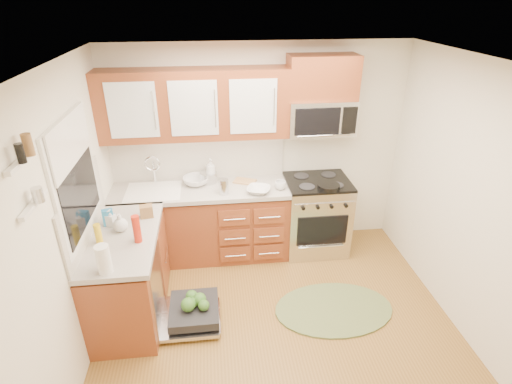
{
  "coord_description": "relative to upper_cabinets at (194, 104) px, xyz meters",
  "views": [
    {
      "loc": [
        -0.56,
        -2.76,
        2.98
      ],
      "look_at": [
        -0.14,
        0.85,
        1.14
      ],
      "focal_mm": 28.0,
      "sensor_mm": 36.0,
      "label": 1
    }
  ],
  "objects": [
    {
      "name": "countertop_back",
      "position": [
        0.0,
        -0.14,
        -0.97
      ],
      "size": [
        2.07,
        0.64,
        0.05
      ],
      "primitive_type": "cube",
      "color": "#B4AEA5",
      "rests_on": "base_cabinet_back"
    },
    {
      "name": "rug",
      "position": [
        1.34,
        -1.29,
        -1.86
      ],
      "size": [
        1.37,
        1.04,
        0.02
      ],
      "primitive_type": null,
      "rotation": [
        0.0,
        0.0,
        -0.21
      ],
      "color": "#627040",
      "rests_on": "ground"
    },
    {
      "name": "cup",
      "position": [
        0.93,
        -0.27,
        -0.9
      ],
      "size": [
        0.17,
        0.17,
        0.1
      ],
      "primitive_type": "imported",
      "rotation": [
        0.0,
        0.0,
        -0.39
      ],
      "color": "#999999",
      "rests_on": "countertop_back"
    },
    {
      "name": "cabinet_over_mw",
      "position": [
        1.41,
        0.0,
        0.26
      ],
      "size": [
        0.76,
        0.35,
        0.47
      ],
      "primitive_type": "cube",
      "color": "brown",
      "rests_on": "ground"
    },
    {
      "name": "floor",
      "position": [
        0.73,
        -1.57,
        -1.88
      ],
      "size": [
        3.5,
        3.5,
        0.0
      ],
      "primitive_type": "plane",
      "color": "brown",
      "rests_on": "ground"
    },
    {
      "name": "blue_carton",
      "position": [
        -0.88,
        -0.84,
        -0.87
      ],
      "size": [
        0.11,
        0.09,
        0.16
      ],
      "primitive_type": "cube",
      "rotation": [
        0.0,
        0.0,
        0.25
      ],
      "color": "#2882BD",
      "rests_on": "countertop_left"
    },
    {
      "name": "paper_towel_roll",
      "position": [
        -0.75,
        -1.59,
        -0.82
      ],
      "size": [
        0.12,
        0.12,
        0.25
      ],
      "primitive_type": "cylinder",
      "rotation": [
        0.0,
        0.0,
        0.03
      ],
      "color": "white",
      "rests_on": "countertop_left"
    },
    {
      "name": "mustard_bottle",
      "position": [
        -0.9,
        -1.15,
        -0.85
      ],
      "size": [
        0.07,
        0.07,
        0.19
      ],
      "primitive_type": "cylinder",
      "rotation": [
        0.0,
        0.0,
        -0.07
      ],
      "color": "yellow",
      "rests_on": "countertop_left"
    },
    {
      "name": "canister",
      "position": [
        0.27,
        -0.31,
        -0.86
      ],
      "size": [
        0.14,
        0.14,
        0.18
      ],
      "primitive_type": "cylinder",
      "rotation": [
        0.0,
        0.0,
        0.29
      ],
      "color": "silver",
      "rests_on": "countertop_back"
    },
    {
      "name": "wall_back",
      "position": [
        0.73,
        0.18,
        -0.62
      ],
      "size": [
        3.5,
        0.04,
        2.5
      ],
      "primitive_type": "cube",
      "color": "silver",
      "rests_on": "ground"
    },
    {
      "name": "wall_right",
      "position": [
        2.48,
        -1.57,
        -0.62
      ],
      "size": [
        0.04,
        3.5,
        2.5
      ],
      "primitive_type": "cube",
      "color": "silver",
      "rests_on": "ground"
    },
    {
      "name": "soap_bottle_a",
      "position": [
        0.14,
        0.02,
        -0.8
      ],
      "size": [
        0.15,
        0.15,
        0.3
      ],
      "primitive_type": "imported",
      "rotation": [
        0.0,
        0.0,
        0.34
      ],
      "color": "#999999",
      "rests_on": "countertop_back"
    },
    {
      "name": "wall_left",
      "position": [
        -1.02,
        -1.57,
        -0.62
      ],
      "size": [
        0.04,
        3.5,
        2.5
      ],
      "primitive_type": "cube",
      "color": "silver",
      "rests_on": "ground"
    },
    {
      "name": "bowl_b",
      "position": [
        -0.04,
        -0.02,
        -0.9
      ],
      "size": [
        0.32,
        0.32,
        0.09
      ],
      "primitive_type": "imported",
      "rotation": [
        0.0,
        0.0,
        -0.05
      ],
      "color": "#999999",
      "rests_on": "countertop_back"
    },
    {
      "name": "window",
      "position": [
        -1.01,
        -1.07,
        -0.32
      ],
      "size": [
        0.03,
        1.05,
        1.05
      ],
      "primitive_type": null,
      "color": "white",
      "rests_on": "ground"
    },
    {
      "name": "window_blind",
      "position": [
        -0.98,
        -1.07,
        0.0
      ],
      "size": [
        0.02,
        0.96,
        0.4
      ],
      "primitive_type": "cube",
      "color": "white",
      "rests_on": "ground"
    },
    {
      "name": "shelf_lower",
      "position": [
        -0.99,
        -1.92,
        -0.12
      ],
      "size": [
        0.04,
        0.4,
        0.03
      ],
      "primitive_type": "cube",
      "color": "white",
      "rests_on": "ground"
    },
    {
      "name": "shelf_upper",
      "position": [
        -0.99,
        -1.92,
        0.17
      ],
      "size": [
        0.04,
        0.4,
        0.03
      ],
      "primitive_type": "cube",
      "color": "white",
      "rests_on": "ground"
    },
    {
      "name": "soap_bottle_b",
      "position": [
        -0.85,
        -0.85,
        -0.86
      ],
      "size": [
        0.1,
        0.1,
        0.17
      ],
      "primitive_type": "imported",
      "rotation": [
        0.0,
        0.0,
        -0.34
      ],
      "color": "#999999",
      "rests_on": "countertop_left"
    },
    {
      "name": "skillet",
      "position": [
        1.47,
        -0.36,
        -0.9
      ],
      "size": [
        0.28,
        0.28,
        0.05
      ],
      "primitive_type": "cylinder",
      "rotation": [
        0.0,
        0.0,
        0.1
      ],
      "color": "black",
      "rests_on": "range"
    },
    {
      "name": "wooden_box",
      "position": [
        -0.52,
        -0.73,
        -0.89
      ],
      "size": [
        0.14,
        0.11,
        0.13
      ],
      "primitive_type": "cube",
      "rotation": [
        0.0,
        0.0,
        0.18
      ],
      "color": "brown",
      "rests_on": "countertop_left"
    },
    {
      "name": "stock_pot",
      "position": [
        0.11,
        0.03,
        -0.89
      ],
      "size": [
        0.25,
        0.25,
        0.12
      ],
      "primitive_type": "cylinder",
      "rotation": [
        0.0,
        0.0,
        -0.23
      ],
      "color": "silver",
      "rests_on": "countertop_back"
    },
    {
      "name": "ceiling",
      "position": [
        0.73,
        -1.57,
        0.62
      ],
      "size": [
        3.5,
        3.5,
        0.0
      ],
      "primitive_type": "plane",
      "rotation": [
        3.14,
        0.0,
        0.0
      ],
      "color": "white",
      "rests_on": "ground"
    },
    {
      "name": "backsplash_back",
      "position": [
        0.0,
        0.16,
        -0.67
      ],
      "size": [
        2.05,
        0.02,
        0.57
      ],
      "primitive_type": "cube",
      "color": "beige",
      "rests_on": "ground"
    },
    {
      "name": "base_cabinet_left",
      "position": [
        -0.72,
        -1.05,
        -1.45
      ],
      "size": [
        0.6,
        1.25,
        0.85
      ],
      "primitive_type": "cube",
      "color": "brown",
      "rests_on": "ground"
    },
    {
      "name": "range",
      "position": [
        1.41,
        -0.15,
        -1.4
      ],
      "size": [
        0.76,
        0.64,
        0.95
      ],
      "primitive_type": null,
      "color": "silver",
      "rests_on": "ground"
    },
    {
      "name": "countertop_left",
      "position": [
        -0.71,
        -1.05,
        -0.97
      ],
      "size": [
        0.64,
        1.27,
        0.05
      ],
      "primitive_type": "cube",
      "color": "#B4AEA5",
      "rests_on": "base_cabinet_left"
    },
    {
      "name": "upper_cabinets",
      "position": [
        0.0,
        0.0,
        0.0
      ],
      "size": [
        2.05,
        0.35,
        0.75
      ],
      "primitive_type": null,
      "color": "brown",
      "rests_on": "ground"
    },
    {
      "name": "microwave",
      "position": [
        1.41,
        -0.02,
        -0.18
      ],
      "size": [
        0.76,
        0.38,
        0.4
      ],
      "primitive_type": null,
      "color": "silver",
      "rests_on": "ground"
    },
    {
      "name": "base_cabinet_back",
      "position": [
        0.0,
        -0.12,
        -1.45
      ],
      "size": [
        2.05,
        0.6,
        0.85
      ],
      "primitive_type": "cube",
      "color": "brown",
      "rests_on": "ground"
    },
    {
      "name": "bowl_a",
      "position": [
        0.67,
        -0.32,
        -0.92
      ],
      "size": [
        0.34,
        0.34,
        0.06
      ],
      "primitive_type": "imported",
      "rotation": [
        0.0,
        0.0,
        -0.35
      ],
      "color": "#999999",
      "rests_on": "countertop_back"
    },
    {
      "name": "cutting_board",
      "position": [
        0.54,
        -0.02,
        -0.94
      ],
      "size": [
        0.3,
        0.25,
        0.02
      ],
      "primitive_type": "cube",
      "rotation": [
        0.0,
        0.0,
        -0.42
      ],
      "color": "tan",
      "rests_on": "countertop_back"
    },
    {
      "name": "soap_bottle_c",
      "position": [
        -0.74,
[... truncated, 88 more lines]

